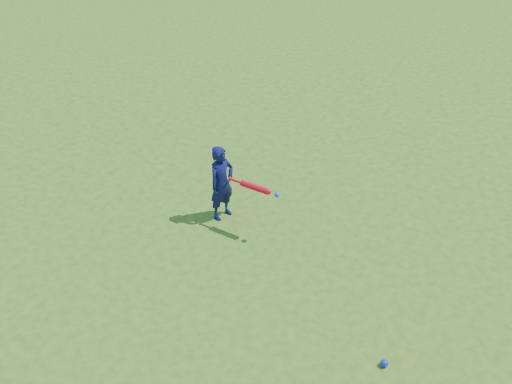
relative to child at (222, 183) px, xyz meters
The scene contains 4 objects.
ground 0.88m from the child, 41.21° to the right, with size 80.00×80.00×0.00m, color #366217.
child is the anchor object (origin of this frame).
ground_ball_blue 2.93m from the child, 23.57° to the right, with size 0.08×0.08×0.08m, color #0D23E7.
bat_swing 0.56m from the child, ahead, with size 0.69×0.08×0.08m.
Camera 1 is at (2.94, -4.31, 4.41)m, focal length 40.00 mm.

